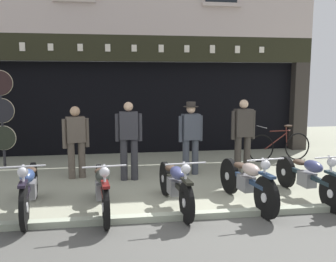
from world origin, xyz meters
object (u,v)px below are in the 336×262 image
(motorcycle_left, at_px, (29,187))
(salesman_right, at_px, (191,135))
(shopkeeper_center, at_px, (129,137))
(assistant_far_right, at_px, (243,133))
(salesman_left, at_px, (76,139))
(motorcycle_center, at_px, (175,183))
(tyre_sign_pole, at_px, (2,112))
(motorcycle_center_right, at_px, (247,180))
(motorcycle_right, at_px, (308,176))
(motorcycle_center_left, at_px, (102,187))
(leaning_bicycle, at_px, (280,146))
(advert_board_near, at_px, (201,90))

(motorcycle_left, height_order, salesman_right, salesman_right)
(shopkeeper_center, height_order, assistant_far_right, assistant_far_right)
(motorcycle_left, distance_m, salesman_left, 2.15)
(shopkeeper_center, xyz_separation_m, assistant_far_right, (2.52, 0.08, 0.01))
(motorcycle_center, distance_m, tyre_sign_pole, 4.96)
(tyre_sign_pole, bearing_deg, motorcycle_left, -68.79)
(assistant_far_right, bearing_deg, motorcycle_left, 18.84)
(motorcycle_center_right, height_order, motorcycle_right, motorcycle_center_right)
(motorcycle_center_left, bearing_deg, motorcycle_center, 176.93)
(motorcycle_center, relative_size, shopkeeper_center, 1.20)
(salesman_right, bearing_deg, motorcycle_right, 121.96)
(motorcycle_left, xyz_separation_m, motorcycle_right, (4.74, -0.01, -0.01))
(motorcycle_left, distance_m, leaning_bicycle, 6.40)
(assistant_far_right, bearing_deg, motorcycle_center_right, 67.51)
(motorcycle_center, xyz_separation_m, salesman_left, (-1.78, 2.15, 0.44))
(motorcycle_center_right, distance_m, salesman_right, 2.23)
(motorcycle_left, distance_m, motorcycle_right, 4.74)
(salesman_right, bearing_deg, motorcycle_center_left, 39.42)
(motorcycle_right, height_order, tyre_sign_pole, tyre_sign_pole)
(motorcycle_center_right, height_order, advert_board_near, advert_board_near)
(motorcycle_center, xyz_separation_m, leaning_bicycle, (3.32, 3.12, -0.03))
(advert_board_near, bearing_deg, leaning_bicycle, -44.22)
(motorcycle_right, distance_m, salesman_right, 2.65)
(motorcycle_left, distance_m, tyre_sign_pole, 3.56)
(assistant_far_right, bearing_deg, leaning_bicycle, -144.84)
(tyre_sign_pole, bearing_deg, motorcycle_center_left, -54.66)
(salesman_right, bearing_deg, motorcycle_center, 62.30)
(salesman_right, height_order, advert_board_near, advert_board_near)
(tyre_sign_pole, distance_m, leaning_bicycle, 6.97)
(motorcycle_center_left, bearing_deg, motorcycle_left, -13.96)
(motorcycle_center_left, distance_m, motorcycle_right, 3.59)
(leaning_bicycle, bearing_deg, assistant_far_right, 123.47)
(motorcycle_right, distance_m, assistant_far_right, 1.96)
(tyre_sign_pole, bearing_deg, motorcycle_center_right, -35.11)
(motorcycle_right, bearing_deg, assistant_far_right, -77.06)
(motorcycle_left, height_order, shopkeeper_center, shopkeeper_center)
(advert_board_near, bearing_deg, motorcycle_center_left, -119.88)
(motorcycle_center_right, bearing_deg, assistant_far_right, -115.12)
(motorcycle_left, xyz_separation_m, assistant_far_right, (4.19, 1.80, 0.50))
(salesman_left, relative_size, salesman_right, 0.95)
(motorcycle_center_right, bearing_deg, motorcycle_left, -9.72)
(shopkeeper_center, relative_size, salesman_right, 1.02)
(motorcycle_center_right, xyz_separation_m, salesman_right, (-0.51, 2.12, 0.47))
(motorcycle_left, relative_size, motorcycle_center, 1.05)
(tyre_sign_pole, xyz_separation_m, leaning_bicycle, (6.89, -0.19, -0.97))
(salesman_right, bearing_deg, shopkeeper_center, 0.95)
(shopkeeper_center, height_order, advert_board_near, advert_board_near)
(motorcycle_center_right, bearing_deg, tyre_sign_pole, -42.18)
(tyre_sign_pole, bearing_deg, motorcycle_right, -28.27)
(motorcycle_center_left, relative_size, tyre_sign_pole, 0.84)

